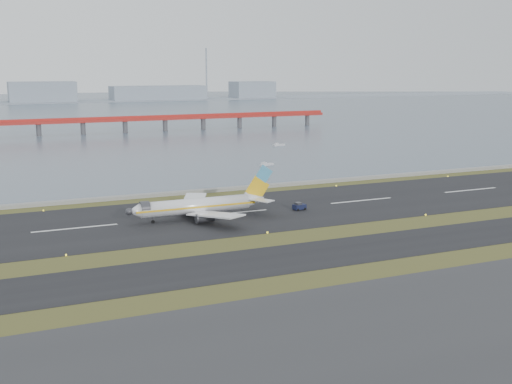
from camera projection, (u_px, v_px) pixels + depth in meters
ground at (282, 241)px, 141.06m from camera, size 1000.00×1000.00×0.00m
apron_strip at (449, 335)px, 91.60m from camera, size 1000.00×50.00×0.10m
taxiway_strip at (307, 256)px, 130.26m from camera, size 1000.00×18.00×0.10m
runway_strip at (232, 213)px, 168.02m from camera, size 1000.00×45.00×0.10m
seawall at (196, 192)px, 194.91m from camera, size 1000.00×2.50×1.00m
bay_water at (50, 111)px, 554.64m from camera, size 1400.00×800.00×1.30m
red_pier at (125, 120)px, 372.31m from camera, size 260.00×5.00×10.20m
far_shoreline at (46, 96)px, 702.69m from camera, size 1400.00×80.00×60.50m
airliner at (201, 205)px, 161.49m from camera, size 38.52×32.89×12.80m
pushback_tug at (299, 206)px, 171.55m from camera, size 3.72×2.55×2.20m
workboat_near at (266, 164)px, 249.41m from camera, size 6.47×3.90×1.50m
workboat_far at (278, 145)px, 311.63m from camera, size 6.53×3.08×1.53m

